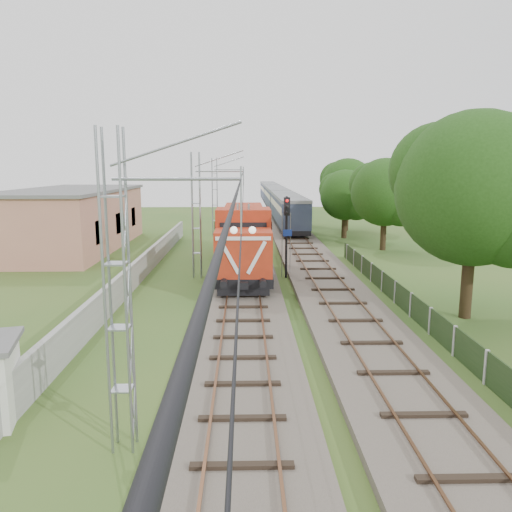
{
  "coord_description": "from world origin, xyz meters",
  "views": [
    {
      "loc": [
        0.09,
        -19.78,
        7.08
      ],
      "look_at": [
        0.7,
        7.47,
        2.2
      ],
      "focal_mm": 35.0,
      "sensor_mm": 36.0,
      "label": 1
    }
  ],
  "objects": [
    {
      "name": "signal_post",
      "position": [
        2.75,
        11.66,
        3.61
      ],
      "size": [
        0.58,
        0.45,
        5.25
      ],
      "color": "black",
      "rests_on": "ground"
    },
    {
      "name": "track_main",
      "position": [
        0.0,
        7.0,
        0.18
      ],
      "size": [
        4.2,
        70.0,
        0.45
      ],
      "color": "#6B6054",
      "rests_on": "ground"
    },
    {
      "name": "track_side",
      "position": [
        5.0,
        20.0,
        0.18
      ],
      "size": [
        4.2,
        80.0,
        0.45
      ],
      "color": "#6B6054",
      "rests_on": "ground"
    },
    {
      "name": "tree_b",
      "position": [
        12.08,
        22.48,
        4.9
      ],
      "size": [
        6.06,
        5.77,
        7.85
      ],
      "color": "#382717",
      "rests_on": "ground"
    },
    {
      "name": "coach_rake",
      "position": [
        5.0,
        58.96,
        2.42
      ],
      "size": [
        2.88,
        64.29,
        3.33
      ],
      "color": "black",
      "rests_on": "ground"
    },
    {
      "name": "tree_d",
      "position": [
        11.6,
        35.91,
        5.02
      ],
      "size": [
        6.21,
        5.91,
        8.05
      ],
      "color": "#382717",
      "rests_on": "ground"
    },
    {
      "name": "tree_a",
      "position": [
        10.65,
        2.87,
        6.02
      ],
      "size": [
        7.44,
        7.09,
        9.64
      ],
      "color": "#382717",
      "rests_on": "ground"
    },
    {
      "name": "fence",
      "position": [
        8.0,
        3.0,
        0.6
      ],
      "size": [
        0.12,
        32.0,
        1.2
      ],
      "color": "black",
      "rests_on": "ground"
    },
    {
      "name": "boundary_wall",
      "position": [
        -6.5,
        12.0,
        0.75
      ],
      "size": [
        0.25,
        40.0,
        1.5
      ],
      "primitive_type": "cube",
      "color": "#9E9E99",
      "rests_on": "ground"
    },
    {
      "name": "locomotive",
      "position": [
        0.0,
        14.42,
        2.35
      ],
      "size": [
        3.17,
        18.12,
        4.6
      ],
      "color": "black",
      "rests_on": "ground"
    },
    {
      "name": "station_building",
      "position": [
        -15.0,
        24.0,
        2.63
      ],
      "size": [
        8.4,
        20.4,
        5.22
      ],
      "color": "tan",
      "rests_on": "ground"
    },
    {
      "name": "tree_c",
      "position": [
        10.19,
        29.97,
        4.26
      ],
      "size": [
        5.28,
        5.02,
        6.84
      ],
      "color": "#382717",
      "rests_on": "ground"
    },
    {
      "name": "ground",
      "position": [
        0.0,
        0.0,
        0.0
      ],
      "size": [
        140.0,
        140.0,
        0.0
      ],
      "primitive_type": "plane",
      "color": "#305720",
      "rests_on": "ground"
    },
    {
      "name": "catenary",
      "position": [
        -2.95,
        12.0,
        4.05
      ],
      "size": [
        3.31,
        70.0,
        8.0
      ],
      "color": "gray",
      "rests_on": "ground"
    }
  ]
}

